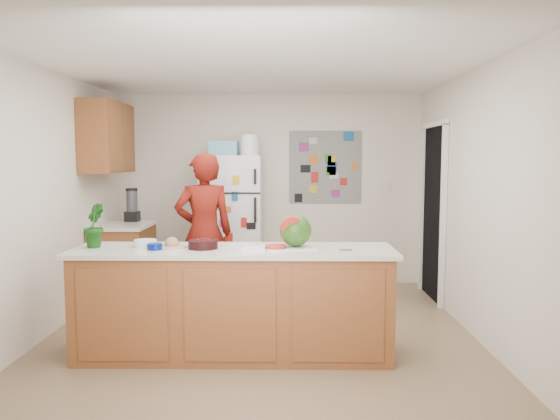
{
  "coord_description": "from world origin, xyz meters",
  "views": [
    {
      "loc": [
        0.25,
        -4.98,
        1.67
      ],
      "look_at": [
        0.18,
        0.2,
        1.17
      ],
      "focal_mm": 35.0,
      "sensor_mm": 36.0,
      "label": 1
    }
  ],
  "objects_px": {
    "refrigerator": "(232,223)",
    "watermelon": "(295,231)",
    "person": "(204,233)",
    "cherry_bowl": "(203,244)"
  },
  "relations": [
    {
      "from": "person",
      "to": "watermelon",
      "type": "height_order",
      "value": "person"
    },
    {
      "from": "refrigerator",
      "to": "watermelon",
      "type": "relative_size",
      "value": 6.38
    },
    {
      "from": "refrigerator",
      "to": "watermelon",
      "type": "height_order",
      "value": "refrigerator"
    },
    {
      "from": "person",
      "to": "cherry_bowl",
      "type": "relative_size",
      "value": 7.06
    },
    {
      "from": "cherry_bowl",
      "to": "refrigerator",
      "type": "bearing_deg",
      "value": 89.97
    },
    {
      "from": "refrigerator",
      "to": "person",
      "type": "bearing_deg",
      "value": -101.06
    },
    {
      "from": "person",
      "to": "refrigerator",
      "type": "bearing_deg",
      "value": -117.0
    },
    {
      "from": "refrigerator",
      "to": "person",
      "type": "relative_size",
      "value": 0.98
    },
    {
      "from": "person",
      "to": "watermelon",
      "type": "bearing_deg",
      "value": 110.38
    },
    {
      "from": "refrigerator",
      "to": "person",
      "type": "xyz_separation_m",
      "value": [
        -0.2,
        -1.03,
        0.01
      ]
    }
  ]
}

